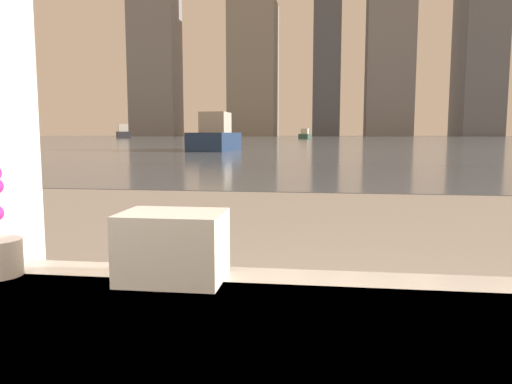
# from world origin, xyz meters

# --- Properties ---
(towel_stack) EXTENTS (0.23, 0.17, 0.16)m
(towel_stack) POSITION_xyz_m (-0.11, 0.98, 0.60)
(towel_stack) COLOR silver
(towel_stack) RESTS_ON bathtub
(harbor_water) EXTENTS (180.00, 110.00, 0.01)m
(harbor_water) POSITION_xyz_m (0.00, 62.00, 0.01)
(harbor_water) COLOR slate
(harbor_water) RESTS_ON ground_plane
(harbor_boat_1) EXTENTS (1.71, 4.83, 1.80)m
(harbor_boat_1) POSITION_xyz_m (-4.89, 23.37, 0.64)
(harbor_boat_1) COLOR navy
(harbor_boat_1) RESTS_ON harbor_water
(harbor_boat_2) EXTENTS (1.60, 3.79, 1.38)m
(harbor_boat_2) POSITION_xyz_m (-2.35, 68.86, 0.50)
(harbor_boat_2) COLOR #335647
(harbor_boat_2) RESTS_ON harbor_water
(harbor_boat_4) EXTENTS (4.15, 5.87, 2.10)m
(harbor_boat_4) POSITION_xyz_m (-30.10, 73.02, 0.75)
(harbor_boat_4) COLOR #2D2D33
(harbor_boat_4) RESTS_ON harbor_water
(skyline_tower_0) EXTENTS (10.96, 9.00, 60.06)m
(skyline_tower_0) POSITION_xyz_m (-40.12, 118.00, 30.03)
(skyline_tower_0) COLOR slate
(skyline_tower_0) RESTS_ON ground_plane
(skyline_tower_1) EXTENTS (10.64, 12.82, 30.88)m
(skyline_tower_1) POSITION_xyz_m (-16.28, 118.00, 15.44)
(skyline_tower_1) COLOR gray
(skyline_tower_1) RESTS_ON ground_plane
(skyline_tower_2) EXTENTS (6.12, 8.80, 40.83)m
(skyline_tower_2) POSITION_xyz_m (0.66, 118.00, 20.42)
(skyline_tower_2) COLOR #4C515B
(skyline_tower_2) RESTS_ON ground_plane
(skyline_tower_3) EXTENTS (10.40, 7.88, 38.79)m
(skyline_tower_3) POSITION_xyz_m (14.71, 118.00, 19.39)
(skyline_tower_3) COLOR slate
(skyline_tower_3) RESTS_ON ground_plane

